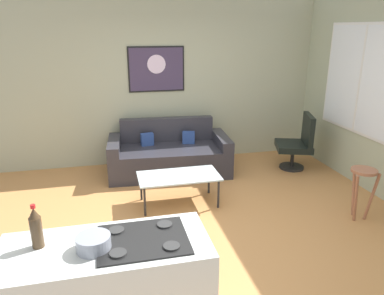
{
  "coord_description": "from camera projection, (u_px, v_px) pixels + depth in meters",
  "views": [
    {
      "loc": [
        -1.0,
        -3.69,
        2.26
      ],
      "look_at": [
        0.08,
        0.9,
        0.7
      ],
      "focal_mm": 34.01,
      "sensor_mm": 36.0,
      "label": 1
    }
  ],
  "objects": [
    {
      "name": "bar_stool",
      "position": [
        363.0,
        182.0,
        4.38
      ],
      "size": [
        0.35,
        0.34,
        0.65
      ],
      "color": "#9B5E41",
      "rests_on": "ground"
    },
    {
      "name": "coffee_table",
      "position": [
        179.0,
        178.0,
        4.79
      ],
      "size": [
        1.07,
        0.55,
        0.41
      ],
      "color": "silver",
      "rests_on": "ground"
    },
    {
      "name": "armchair",
      "position": [
        298.0,
        143.0,
        6.0
      ],
      "size": [
        0.7,
        0.72,
        0.93
      ],
      "color": "black",
      "rests_on": "ground"
    },
    {
      "name": "window",
      "position": [
        361.0,
        79.0,
        5.25
      ],
      "size": [
        0.03,
        1.64,
        1.58
      ],
      "color": "silver"
    },
    {
      "name": "soda_bottle",
      "position": [
        36.0,
        228.0,
        2.33
      ],
      "size": [
        0.08,
        0.08,
        0.3
      ],
      "color": "#473420",
      "rests_on": "kitchen_counter"
    },
    {
      "name": "couch",
      "position": [
        169.0,
        155.0,
        5.91
      ],
      "size": [
        1.97,
        1.05,
        0.83
      ],
      "color": "#2C2B32",
      "rests_on": "ground"
    },
    {
      "name": "wall_painting",
      "position": [
        156.0,
        69.0,
        6.0
      ],
      "size": [
        0.93,
        0.03,
        0.74
      ],
      "color": "black"
    },
    {
      "name": "back_wall",
      "position": [
        167.0,
        81.0,
        6.14
      ],
      "size": [
        6.4,
        0.05,
        2.8
      ],
      "primitive_type": "cube",
      "color": "#A7AA8C",
      "rests_on": "ground"
    },
    {
      "name": "ground",
      "position": [
        203.0,
        228.0,
        4.35
      ],
      "size": [
        6.4,
        6.4,
        0.04
      ],
      "primitive_type": "cube",
      "color": "#BD7F46"
    },
    {
      "name": "mixing_bowl",
      "position": [
        94.0,
        243.0,
        2.33
      ],
      "size": [
        0.22,
        0.22,
        0.1
      ],
      "color": "gray",
      "rests_on": "kitchen_counter"
    }
  ]
}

